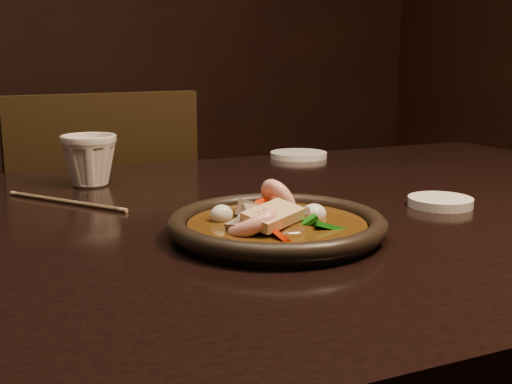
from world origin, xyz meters
name	(u,v)px	position (x,y,z in m)	size (l,w,h in m)	color
table	(223,271)	(0.00, 0.00, 0.67)	(1.60, 0.90, 0.75)	black
chair	(97,267)	(-0.05, 0.66, 0.48)	(0.45, 0.45, 0.88)	black
plate	(277,226)	(0.02, -0.12, 0.76)	(0.26, 0.26, 0.03)	black
stirfry	(274,221)	(0.02, -0.12, 0.77)	(0.15, 0.16, 0.06)	#3D240B
soy_dish	(440,202)	(0.30, -0.07, 0.76)	(0.09, 0.09, 0.01)	white
saucer_right	(299,155)	(0.32, 0.39, 0.76)	(0.12, 0.12, 0.01)	white
tea_cup	(89,159)	(-0.12, 0.27, 0.79)	(0.09, 0.08, 0.09)	beige
chopsticks	(66,201)	(-0.18, 0.16, 0.75)	(0.14, 0.19, 0.01)	#9F815B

